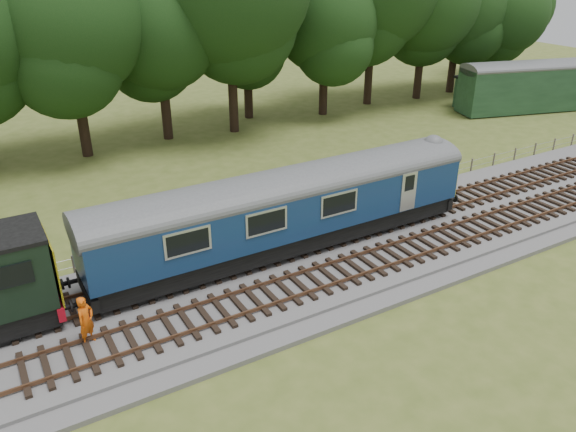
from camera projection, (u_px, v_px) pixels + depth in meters
ground at (394, 241)px, 27.20m from camera, size 120.00×120.00×0.00m
ballast at (394, 238)px, 27.12m from camera, size 70.00×7.00×0.35m
track_north at (376, 222)px, 28.11m from camera, size 67.20×2.40×0.21m
track_south at (417, 247)px, 25.77m from camera, size 67.20×2.40×0.21m
fence at (340, 207)px, 30.69m from camera, size 64.00×0.12×1.00m
tree_line at (212, 127)px, 44.29m from camera, size 70.00×8.00×18.00m
dmu_railcar at (287, 204)px, 24.80m from camera, size 18.05×2.86×3.88m
worker at (86, 320)px, 19.27m from camera, size 0.81×0.76×1.85m
parked_coach at (551, 82)px, 48.20m from camera, size 16.54×7.32×4.19m
shed at (480, 93)px, 48.85m from camera, size 3.41×3.41×2.76m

